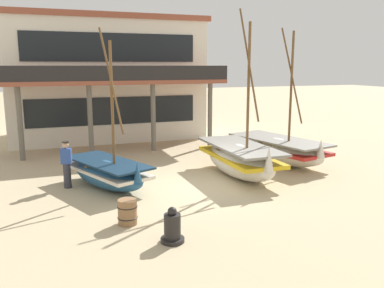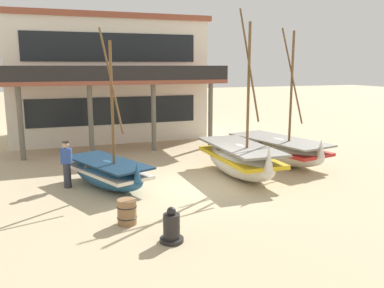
% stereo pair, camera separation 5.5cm
% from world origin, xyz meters
% --- Properties ---
extents(ground_plane, '(120.00, 120.00, 0.00)m').
position_xyz_m(ground_plane, '(0.00, 0.00, 0.00)').
color(ground_plane, tan).
extents(fishing_boat_near_left, '(2.82, 4.12, 5.53)m').
position_xyz_m(fishing_boat_near_left, '(-3.10, 1.25, 0.54)').
color(fishing_boat_near_left, '#23517A').
rests_on(fishing_boat_near_left, ground).
extents(fishing_boat_centre_large, '(1.83, 4.57, 6.34)m').
position_xyz_m(fishing_boat_centre_large, '(1.97, 0.92, 0.69)').
color(fishing_boat_centre_large, silver).
rests_on(fishing_boat_centre_large, ground).
extents(fishing_boat_far_right, '(2.90, 5.11, 5.83)m').
position_xyz_m(fishing_boat_far_right, '(4.60, 2.32, 0.61)').
color(fishing_boat_far_right, silver).
rests_on(fishing_boat_far_right, ground).
extents(fisherman_by_hull, '(0.41, 0.31, 1.68)m').
position_xyz_m(fisherman_by_hull, '(-4.46, 1.67, 0.83)').
color(fisherman_by_hull, '#33333D').
rests_on(fisherman_by_hull, ground).
extents(capstan_winch, '(0.59, 0.59, 0.90)m').
position_xyz_m(capstan_winch, '(-2.35, -3.92, 0.35)').
color(capstan_winch, black).
rests_on(capstan_winch, ground).
extents(wooden_barrel, '(0.56, 0.56, 0.70)m').
position_xyz_m(wooden_barrel, '(-3.15, -2.42, 0.35)').
color(wooden_barrel, olive).
rests_on(wooden_barrel, ground).
extents(harbor_building_main, '(11.27, 8.57, 7.02)m').
position_xyz_m(harbor_building_main, '(-1.46, 11.94, 3.52)').
color(harbor_building_main, silver).
rests_on(harbor_building_main, ground).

